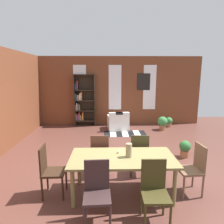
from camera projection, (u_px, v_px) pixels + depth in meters
The scene contains 21 objects.
ground_plane at pixel (122, 172), 4.60m from camera, with size 11.63×11.63×0.00m, color brown.
back_wall_brick at pixel (115, 91), 8.77m from camera, with size 7.49×0.12×2.96m, color brown.
window_pane_0 at pixel (80, 88), 8.63m from camera, with size 0.55×0.02×1.92m, color white.
window_pane_1 at pixel (115, 88), 8.67m from camera, with size 0.55×0.02×1.92m, color white.
window_pane_2 at pixel (150, 88), 8.71m from camera, with size 0.55×0.02×1.92m, color white.
dining_table at pixel (122, 161), 3.63m from camera, with size 1.90×0.95×0.74m.
vase_on_table at pixel (129, 150), 3.60m from camera, with size 0.11×0.11×0.25m, color #998466.
tealight_candle_0 at pixel (118, 152), 3.79m from camera, with size 0.04×0.04×0.04m, color silver.
dining_chair_far_left at pixel (100, 153), 4.34m from camera, with size 0.41×0.41×0.95m.
dining_chair_head_left at pixel (50, 169), 3.63m from camera, with size 0.41×0.41×0.95m.
dining_chair_head_right at pixel (193, 167), 3.70m from camera, with size 0.43×0.43×0.95m.
dining_chair_near_left at pixel (97, 190), 2.96m from camera, with size 0.42×0.42×0.95m.
dining_chair_near_right at pixel (155, 190), 2.98m from camera, with size 0.41×0.41×0.95m.
dining_chair_far_right at pixel (139, 153), 4.36m from camera, with size 0.43×0.43×0.95m.
bookshelf_tall at pixel (83, 101), 8.56m from camera, with size 0.89×0.33×2.20m.
armchair_white at pixel (118, 123), 8.06m from camera, with size 0.87×0.87×0.75m.
potted_plant_by_shelf at pixel (169, 122), 8.46m from camera, with size 0.29×0.29×0.41m.
potted_plant_corner at pixel (162, 122), 7.96m from camera, with size 0.39×0.39×0.54m.
potted_plant_window at pixel (185, 148), 5.36m from camera, with size 0.30×0.30×0.46m.
striped_rug at pixel (125, 133), 7.51m from camera, with size 1.58×0.81×0.01m.
framed_picture at pixel (144, 82), 8.65m from camera, with size 0.56×0.03×0.72m, color black.
Camera 1 is at (-0.35, -4.25, 2.22)m, focal length 31.97 mm.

